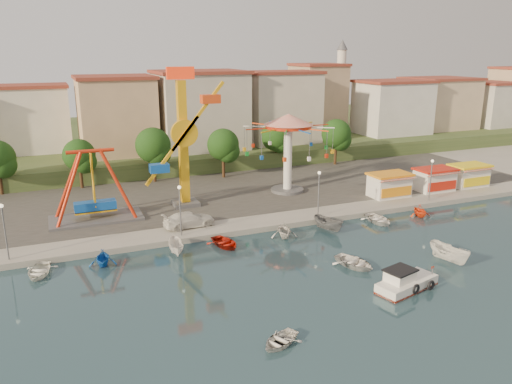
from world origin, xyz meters
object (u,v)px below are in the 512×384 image
skiff (449,254)px  van (189,220)px  pirate_ship_ride (93,187)px  kamikaze_tower (186,142)px  rowboat_a (354,262)px  wave_swinger (288,135)px  cabin_motorboat (405,283)px

skiff → van: bearing=133.4°
pirate_ship_ride → skiff: pirate_ship_ride is taller
kamikaze_tower → rowboat_a: bearing=-66.9°
kamikaze_tower → wave_swinger: kamikaze_tower is taller
wave_swinger → rowboat_a: 24.73m
pirate_ship_ride → kamikaze_tower: (10.98, 1.12, 4.09)m
cabin_motorboat → rowboat_a: bearing=89.8°
wave_swinger → cabin_motorboat: 29.58m
kamikaze_tower → van: 10.49m
wave_swinger → cabin_motorboat: bearing=-96.4°
wave_swinger → rowboat_a: bearing=-101.1°
skiff → van: van is taller
cabin_motorboat → van: bearing=108.2°
wave_swinger → cabin_motorboat: size_ratio=1.95×
kamikaze_tower → rowboat_a: (9.38, -22.01, -8.07)m
kamikaze_tower → cabin_motorboat: bearing=-68.6°
cabin_motorboat → skiff: cabin_motorboat is taller
kamikaze_tower → wave_swinger: size_ratio=1.42×
cabin_motorboat → kamikaze_tower: bearing=97.0°
pirate_ship_ride → kamikaze_tower: bearing=5.8°
kamikaze_tower → rowboat_a: 25.25m
pirate_ship_ride → wave_swinger: bearing=4.9°
rowboat_a → skiff: bearing=-33.2°
rowboat_a → van: 18.47m
kamikaze_tower → skiff: size_ratio=3.77×
rowboat_a → van: size_ratio=0.73×
cabin_motorboat → skiff: size_ratio=1.36×
rowboat_a → van: (-11.37, 14.53, 0.98)m
rowboat_a → kamikaze_tower: bearing=96.2°
pirate_ship_ride → kamikaze_tower: 11.78m
pirate_ship_ride → skiff: size_ratio=2.29×
pirate_ship_ride → rowboat_a: pirate_ship_ride is taller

